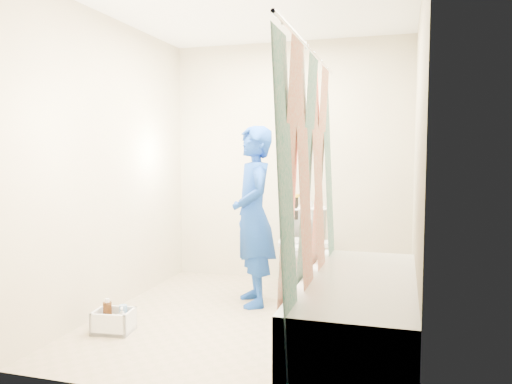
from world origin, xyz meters
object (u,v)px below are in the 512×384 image
(bathtub, at_px, (359,314))
(cleaning_caddy, at_px, (115,322))
(toilet, at_px, (304,248))
(plumber, at_px, (253,216))

(bathtub, relative_size, cleaning_caddy, 5.87)
(bathtub, xyz_separation_m, cleaning_caddy, (-1.73, -0.10, -0.19))
(bathtub, distance_m, cleaning_caddy, 1.75)
(bathtub, bearing_deg, cleaning_caddy, -176.54)
(bathtub, height_order, cleaning_caddy, bathtub)
(bathtub, distance_m, toilet, 1.59)
(bathtub, height_order, toilet, toilet)
(bathtub, relative_size, toilet, 2.24)
(toilet, relative_size, cleaning_caddy, 2.62)
(toilet, height_order, plumber, plumber)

